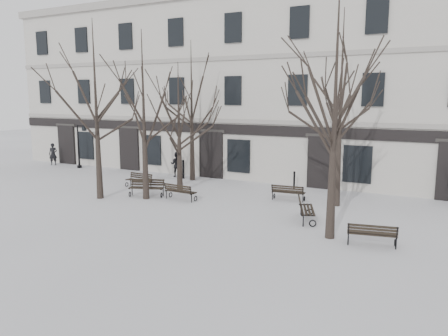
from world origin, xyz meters
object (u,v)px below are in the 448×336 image
Objects in this scene: tree_0 at (95,88)px; bench_3 at (139,180)px; tree_1 at (143,95)px; tree_2 at (336,76)px; bench_2 at (372,234)px; bench_5 at (305,209)px; bench_1 at (180,191)px; bench_0 at (147,187)px; bench_4 at (288,192)px; lamp_post at (80,142)px.

tree_0 reaches higher than bench_3.
tree_2 is (9.69, -1.86, 0.61)m from tree_1.
bench_2 is 13.85m from bench_3.
tree_0 is at bearing -87.84° from bench_3.
bench_1 is at bearing 63.89° from bench_5.
tree_0 is 5.85m from bench_3.
tree_0 reaches higher than bench_2.
tree_1 is 4.68m from bench_0.
bench_4 is at bearing 23.98° from tree_1.
tree_0 reaches higher than tree_1.
lamp_post is (-11.63, 4.96, 1.39)m from bench_1.
bench_0 is at bearing 65.68° from bench_5.
bench_0 is (1.82, 1.43, -4.97)m from tree_0.
tree_0 is 1.06× the size of tree_1.
tree_2 is 5.71m from bench_5.
bench_2 is 0.88× the size of bench_5.
lamp_post is (-18.17, 5.59, 1.34)m from bench_5.
tree_2 reaches higher than bench_2.
lamp_post is at bearing 52.29° from bench_5.
bench_5 is (-2.96, 1.98, 0.06)m from bench_2.
bench_3 is 0.51× the size of lamp_post.
tree_0 is at bearing -155.00° from tree_1.
tree_2 is at bearing -160.61° from bench_5.
bench_4 is (8.49, 0.83, 0.01)m from bench_3.
bench_2 is at bearing 169.36° from bench_1.
bench_0 is 1.97m from bench_1.
tree_2 is at bearing -14.84° from bench_3.
bench_2 is (13.29, -1.10, -5.00)m from tree_0.
bench_0 is (-9.98, 2.30, -5.26)m from tree_2.
bench_1 is 1.04× the size of bench_3.
bench_0 is 11.74m from bench_2.
tree_2 is 5.58× the size of bench_4.
bench_0 is 0.95× the size of bench_5.
bench_3 is at bearing 135.12° from tree_1.
tree_2 is 11.51m from bench_0.
tree_2 is 9.89m from bench_1.
bench_2 is 1.03× the size of bench_4.
bench_1 is at bearing -23.10° from lamp_post.
bench_5 is at bearing -17.10° from lamp_post.
bench_2 is (11.18, -2.09, -4.68)m from tree_1.
lamp_post is (-7.91, 3.45, 1.41)m from bench_3.
lamp_post is (-9.95, 5.48, -3.29)m from tree_1.
tree_2 is 21.32m from lamp_post.
tree_2 is 5.39× the size of bench_2.
bench_5 reaches higher than bench_2.
bench_3 is at bearing -23.57° from lamp_post.
bench_0 reaches higher than bench_4.
lamp_post is at bearing 132.39° from bench_0.
tree_0 reaches higher than bench_0.
tree_1 is 4.47× the size of bench_0.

